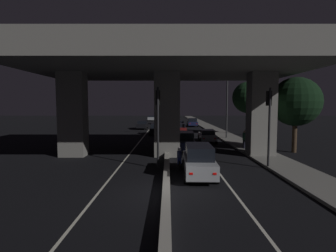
{
  "coord_description": "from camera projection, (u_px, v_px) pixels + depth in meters",
  "views": [
    {
      "loc": [
        0.08,
        -11.87,
        4.06
      ],
      "look_at": [
        -0.04,
        22.54,
        1.44
      ],
      "focal_mm": 28.0,
      "sensor_mm": 36.0,
      "label": 1
    }
  ],
  "objects": [
    {
      "name": "car_black_third_oncoming",
      "position": [
        162.0,
        120.0,
        58.81
      ],
      "size": [
        2.05,
        4.39,
        1.76
      ],
      "rotation": [
        0.0,
        0.0,
        -1.57
      ],
      "color": "black",
      "rests_on": "ground_plane"
    },
    {
      "name": "elevated_overpass",
      "position": [
        168.0,
        67.0,
        20.86
      ],
      "size": [
        21.85,
        13.81,
        9.31
      ],
      "color": "slate",
      "rests_on": "ground_plane"
    },
    {
      "name": "roadside_tree_kerbside_near",
      "position": [
        297.0,
        102.0,
        22.62
      ],
      "size": [
        4.24,
        4.24,
        6.56
      ],
      "color": "#38281C",
      "rests_on": "ground_plane"
    },
    {
      "name": "motorcycle_white_filtering_mid",
      "position": [
        176.0,
        147.0,
        22.14
      ],
      "size": [
        0.32,
        1.91,
        1.52
      ],
      "rotation": [
        0.0,
        0.0,
        1.58
      ],
      "color": "black",
      "rests_on": "ground_plane"
    },
    {
      "name": "roadside_tree_kerbside_mid",
      "position": [
        249.0,
        97.0,
        36.3
      ],
      "size": [
        4.39,
        4.39,
        7.47
      ],
      "color": "#38281C",
      "rests_on": "ground_plane"
    },
    {
      "name": "car_silver_third",
      "position": [
        208.0,
        135.0,
        29.61
      ],
      "size": [
        1.98,
        4.6,
        1.41
      ],
      "rotation": [
        0.0,
        0.0,
        1.53
      ],
      "color": "gray",
      "rests_on": "ground_plane"
    },
    {
      "name": "street_lamp",
      "position": [
        226.0,
        97.0,
        32.09
      ],
      "size": [
        2.19,
        0.32,
        8.95
      ],
      "color": "#2D2D30",
      "rests_on": "ground_plane"
    },
    {
      "name": "median_divider",
      "position": [
        168.0,
        128.0,
        47.02
      ],
      "size": [
        0.35,
        126.0,
        0.4
      ],
      "primitive_type": "cube",
      "color": "gray",
      "rests_on": "ground_plane"
    },
    {
      "name": "car_silver_fourth_oncoming",
      "position": [
        152.0,
        118.0,
        72.07
      ],
      "size": [
        1.99,
        4.01,
        1.48
      ],
      "rotation": [
        0.0,
        0.0,
        -1.56
      ],
      "color": "gray",
      "rests_on": "ground_plane"
    },
    {
      "name": "car_dark_blue_second",
      "position": [
        186.0,
        141.0,
        23.89
      ],
      "size": [
        2.02,
        4.39,
        1.73
      ],
      "rotation": [
        0.0,
        0.0,
        1.53
      ],
      "color": "#141938",
      "rests_on": "ground_plane"
    },
    {
      "name": "pedestrian_on_sidewalk",
      "position": [
        245.0,
        139.0,
        24.12
      ],
      "size": [
        0.35,
        0.35,
        1.66
      ],
      "color": "black",
      "rests_on": "sidewalk_right"
    },
    {
      "name": "car_silver_lead",
      "position": [
        200.0,
        160.0,
        15.16
      ],
      "size": [
        1.91,
        4.67,
        1.81
      ],
      "rotation": [
        0.0,
        0.0,
        1.54
      ],
      "color": "gray",
      "rests_on": "ground_plane"
    },
    {
      "name": "car_black_second_oncoming",
      "position": [
        143.0,
        125.0,
        46.38
      ],
      "size": [
        1.88,
        4.34,
        1.46
      ],
      "rotation": [
        0.0,
        0.0,
        -1.58
      ],
      "color": "black",
      "rests_on": "ground_plane"
    },
    {
      "name": "motorcycle_red_filtering_far",
      "position": [
        172.0,
        138.0,
        28.72
      ],
      "size": [
        0.34,
        1.8,
        1.42
      ],
      "rotation": [
        0.0,
        0.0,
        1.51
      ],
      "color": "black",
      "rests_on": "ground_plane"
    },
    {
      "name": "ground_plane",
      "position": [
        167.0,
        194.0,
        12.14
      ],
      "size": [
        200.0,
        200.0,
        0.0
      ],
      "primitive_type": "plane",
      "color": "black"
    },
    {
      "name": "lane_line_left_inner",
      "position": [
        151.0,
        129.0,
        47.05
      ],
      "size": [
        0.12,
        126.0,
        0.0
      ],
      "primitive_type": "cube",
      "color": "beige",
      "rests_on": "ground_plane"
    },
    {
      "name": "traffic_light_left_of_median",
      "position": [
        159.0,
        113.0,
        16.88
      ],
      "size": [
        0.3,
        0.49,
        5.28
      ],
      "color": "black",
      "rests_on": "ground_plane"
    },
    {
      "name": "car_dark_blue_sixth",
      "position": [
        193.0,
        122.0,
        52.24
      ],
      "size": [
        2.03,
        4.26,
        1.63
      ],
      "rotation": [
        0.0,
        0.0,
        1.56
      ],
      "color": "#141938",
      "rests_on": "ground_plane"
    },
    {
      "name": "car_dark_blue_fifth",
      "position": [
        179.0,
        126.0,
        43.49
      ],
      "size": [
        2.05,
        4.8,
        1.63
      ],
      "rotation": [
        0.0,
        0.0,
        1.62
      ],
      "color": "#141938",
      "rests_on": "ground_plane"
    },
    {
      "name": "car_black_lead_oncoming",
      "position": [
        157.0,
        129.0,
        37.42
      ],
      "size": [
        1.9,
        3.97,
        1.52
      ],
      "rotation": [
        0.0,
        0.0,
        -1.57
      ],
      "color": "black",
      "rests_on": "ground_plane"
    },
    {
      "name": "traffic_light_right_of_median",
      "position": [
        270.0,
        114.0,
        16.86
      ],
      "size": [
        0.3,
        0.49,
        5.23
      ],
      "color": "black",
      "rests_on": "ground_plane"
    },
    {
      "name": "sidewalk_right",
      "position": [
        220.0,
        132.0,
        40.03
      ],
      "size": [
        2.73,
        126.0,
        0.16
      ],
      "primitive_type": "cube",
      "color": "slate",
      "rests_on": "ground_plane"
    },
    {
      "name": "car_dark_red_fourth",
      "position": [
        180.0,
        129.0,
        37.79
      ],
      "size": [
        1.93,
        4.68,
        1.57
      ],
      "rotation": [
        0.0,
        0.0,
        1.59
      ],
      "color": "#591414",
      "rests_on": "ground_plane"
    },
    {
      "name": "lane_line_right_inner",
      "position": [
        186.0,
        129.0,
        47.03
      ],
      "size": [
        0.12,
        126.0,
        0.0
      ],
      "primitive_type": "cube",
      "color": "beige",
      "rests_on": "ground_plane"
    },
    {
      "name": "motorcycle_blue_filtering_near",
      "position": [
        180.0,
        159.0,
        17.12
      ],
      "size": [
        0.33,
        1.8,
        1.38
      ],
      "rotation": [
        0.0,
        0.0,
        1.53
      ],
      "color": "black",
      "rests_on": "ground_plane"
    }
  ]
}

